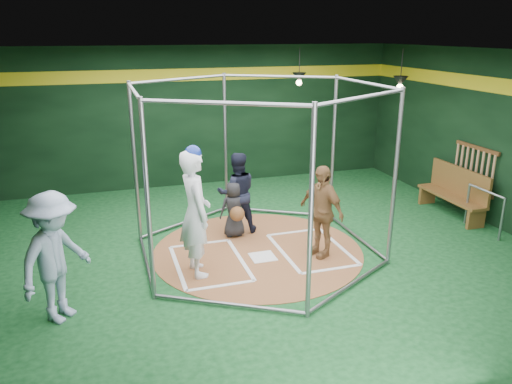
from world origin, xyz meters
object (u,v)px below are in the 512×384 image
object	(u,v)px
batter_figure	(195,212)
umpire	(237,193)
visitor_leopard	(321,211)
dugout_bench	(455,191)

from	to	relation	value
batter_figure	umpire	xyz separation A→B (m)	(1.10, 1.52, -0.26)
visitor_leopard	dugout_bench	world-z (taller)	visitor_leopard
dugout_bench	batter_figure	bearing A→B (deg)	-169.73
umpire	dugout_bench	world-z (taller)	umpire
visitor_leopard	umpire	bearing A→B (deg)	-166.04
umpire	visitor_leopard	bearing A→B (deg)	132.69
visitor_leopard	dugout_bench	size ratio (longest dim) A/B	0.91
batter_figure	umpire	world-z (taller)	batter_figure
batter_figure	dugout_bench	bearing A→B (deg)	10.27
batter_figure	visitor_leopard	xyz separation A→B (m)	(2.22, 0.04, -0.24)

